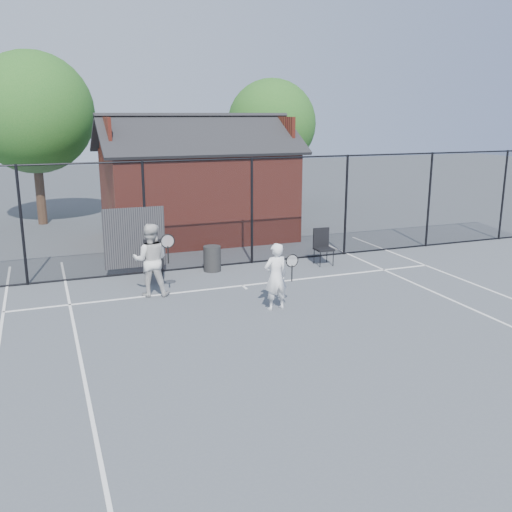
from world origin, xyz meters
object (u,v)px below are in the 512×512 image
object	(u,v)px
clubhouse	(197,191)
waste_bin	(212,259)
chair_left	(154,262)
chair_right	(324,247)
player_front	(276,277)
player_back	(151,260)

from	to	relation	value
clubhouse	waste_bin	xyz separation A→B (m)	(-0.80, -4.40, -1.26)
chair_left	chair_right	xyz separation A→B (m)	(4.82, 0.00, -0.02)
player_front	chair_left	bearing A→B (deg)	124.67
player_front	chair_right	size ratio (longest dim) A/B	1.47
clubhouse	waste_bin	world-z (taller)	clubhouse
player_front	waste_bin	xyz separation A→B (m)	(-0.39, 3.51, -0.40)
chair_right	waste_bin	distance (m)	3.17
clubhouse	player_front	bearing A→B (deg)	-92.95
clubhouse	chair_left	xyz separation A→B (m)	(-2.49, -4.90, -1.09)
clubhouse	chair_right	world-z (taller)	clubhouse
player_front	chair_left	xyz separation A→B (m)	(-2.08, 3.01, -0.22)
chair_left	chair_right	distance (m)	4.82
waste_bin	chair_right	bearing A→B (deg)	-9.08
player_back	waste_bin	distance (m)	2.53
clubhouse	waste_bin	size ratio (longest dim) A/B	9.42
clubhouse	player_front	size ratio (longest dim) A/B	4.38
chair_left	clubhouse	bearing A→B (deg)	76.16
clubhouse	player_back	bearing A→B (deg)	-114.78
player_front	player_back	distance (m)	3.06
chair_right	waste_bin	bearing A→B (deg)	172.67
player_front	chair_right	bearing A→B (deg)	47.71
clubhouse	player_front	world-z (taller)	clubhouse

